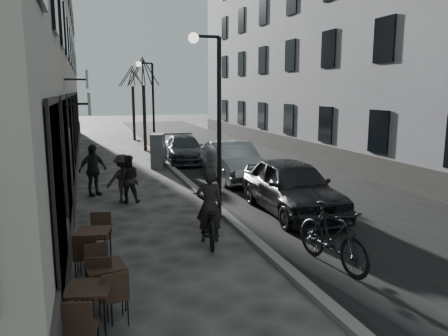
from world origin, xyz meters
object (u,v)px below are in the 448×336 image
bistro_set_c (94,245)px  pedestrian_mid (123,178)px  bistro_set_a (89,306)px  pedestrian_near (128,179)px  bistro_set_b (105,282)px  car_mid (233,161)px  tree_far (132,75)px  car_near (292,186)px  utility_cabinet (158,151)px  bicycle (209,219)px  pedestrian_far (93,170)px  car_far (184,149)px  streetlamp_near (213,107)px  tree_near (143,72)px  moped (332,236)px  streetlamp_far (150,99)px

bistro_set_c → pedestrian_mid: pedestrian_mid is taller
bistro_set_a → pedestrian_near: bearing=92.9°
bistro_set_b → pedestrian_mid: bearing=73.4°
bistro_set_a → bistro_set_b: bistro_set_a is taller
bistro_set_b → pedestrian_near: (1.03, 7.01, 0.32)m
bistro_set_c → car_mid: size_ratio=0.36×
tree_far → pedestrian_near: tree_far is taller
pedestrian_near → pedestrian_mid: 0.18m
bistro_set_c → car_near: bearing=36.8°
bistro_set_c → car_near: car_near is taller
utility_cabinet → car_mid: bearing=-41.3°
bicycle → pedestrian_near: pedestrian_near is taller
pedestrian_near → car_mid: bearing=-144.9°
utility_cabinet → pedestrian_far: 5.88m
bicycle → pedestrian_far: (-2.56, 5.72, 0.35)m
tree_far → car_far: size_ratio=1.26×
bistro_set_c → pedestrian_near: 5.33m
tree_far → car_far: bearing=-83.0°
streetlamp_near → pedestrian_mid: size_ratio=3.22×
bistro_set_a → bistro_set_b: size_ratio=1.04×
bicycle → car_mid: car_mid is taller
tree_near → bistro_set_b: size_ratio=3.65×
streetlamp_near → bistro_set_b: 6.05m
tree_near → bistro_set_c: size_ratio=3.42×
streetlamp_near → bicycle: (-0.61, -1.74, -2.62)m
car_far → tree_near: bearing=109.2°
bicycle → car_near: size_ratio=0.44×
bicycle → utility_cabinet: bearing=-80.9°
streetlamp_near → moped: size_ratio=2.34×
bistro_set_a → streetlamp_near: bearing=69.0°
pedestrian_mid → moped: pedestrian_mid is taller
tree_far → pedestrian_near: size_ratio=3.64×
streetlamp_near → car_mid: 6.10m
car_near → car_mid: 5.17m
streetlamp_far → tree_far: (0.07, 9.00, 1.50)m
tree_near → pedestrian_mid: (-2.34, -12.29, -3.87)m
bistro_set_b → bistro_set_c: bearing=84.9°
streetlamp_near → car_far: bearing=82.2°
tree_far → bistro_set_a: (-3.49, -26.22, -4.19)m
streetlamp_near → pedestrian_far: size_ratio=2.84×
car_near → moped: 4.08m
pedestrian_near → pedestrian_far: 1.73m
tree_near → car_near: 15.72m
bistro_set_b → utility_cabinet: utility_cabinet is taller
tree_near → bistro_set_a: bearing=-99.8°
tree_near → bistro_set_b: tree_near is taller
tree_near → bistro_set_b: 20.11m
tree_near → car_far: (1.33, -4.82, -4.01)m
bicycle → car_far: (2.01, 11.92, 0.11)m
tree_far → car_far: (1.33, -10.82, -4.01)m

